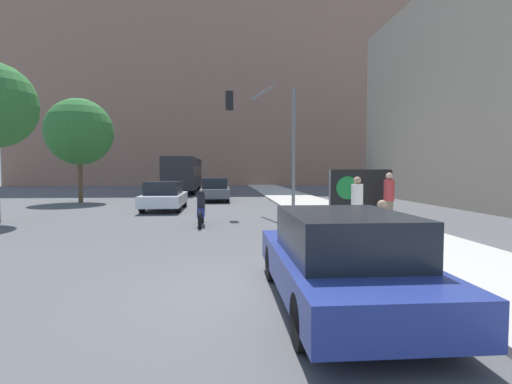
% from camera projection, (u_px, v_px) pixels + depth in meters
% --- Properties ---
extents(ground_plane, '(160.00, 160.00, 0.00)m').
position_uv_depth(ground_plane, '(278.00, 290.00, 6.66)').
color(ground_plane, '#4F4F51').
extents(sidewalk_curb, '(3.53, 90.00, 0.12)m').
position_uv_depth(sidewalk_curb, '(312.00, 206.00, 21.90)').
color(sidewalk_curb, '#B7B2A8').
rests_on(sidewalk_curb, ground_plane).
extents(building_backdrop_far, '(52.00, 12.00, 39.34)m').
position_uv_depth(building_backdrop_far, '(215.00, 44.00, 55.69)').
color(building_backdrop_far, '#936B56').
rests_on(building_backdrop_far, ground_plane).
extents(seated_protester, '(0.96, 0.77, 1.22)m').
position_uv_depth(seated_protester, '(382.00, 226.00, 8.81)').
color(seated_protester, '#474C56').
rests_on(seated_protester, sidewalk_curb).
extents(jogger_on_sidewalk, '(0.34, 0.34, 1.69)m').
position_uv_depth(jogger_on_sidewalk, '(357.00, 205.00, 11.62)').
color(jogger_on_sidewalk, black).
rests_on(jogger_on_sidewalk, sidewalk_curb).
extents(pedestrian_behind, '(0.34, 0.34, 1.80)m').
position_uv_depth(pedestrian_behind, '(389.00, 199.00, 13.11)').
color(pedestrian_behind, '#756651').
rests_on(pedestrian_behind, sidewalk_curb).
extents(protest_banner, '(2.28, 0.06, 1.91)m').
position_uv_depth(protest_banner, '(361.00, 195.00, 13.81)').
color(protest_banner, slate).
rests_on(protest_banner, sidewalk_curb).
extents(traffic_light_pole, '(3.30, 3.06, 5.72)m').
position_uv_depth(traffic_light_pole, '(270.00, 127.00, 18.50)').
color(traffic_light_pole, slate).
rests_on(traffic_light_pole, sidewalk_curb).
extents(parked_car_curbside, '(1.88, 4.54, 1.41)m').
position_uv_depth(parked_car_curbside, '(341.00, 259.00, 5.85)').
color(parked_car_curbside, navy).
rests_on(parked_car_curbside, ground_plane).
extents(car_on_road_nearest, '(1.89, 4.70, 1.45)m').
position_uv_depth(car_on_road_nearest, '(164.00, 196.00, 20.04)').
color(car_on_road_nearest, silver).
rests_on(car_on_road_nearest, ground_plane).
extents(car_on_road_midblock, '(1.82, 4.79, 1.50)m').
position_uv_depth(car_on_road_midblock, '(215.00, 189.00, 26.02)').
color(car_on_road_midblock, '#565B60').
rests_on(car_on_road_midblock, ground_plane).
extents(city_bus_on_road, '(2.49, 11.49, 3.05)m').
position_uv_depth(city_bus_on_road, '(184.00, 173.00, 35.50)').
color(city_bus_on_road, '#232328').
rests_on(city_bus_on_road, ground_plane).
extents(motorcycle_on_road, '(0.28, 2.19, 1.29)m').
position_uv_depth(motorcycle_on_road, '(201.00, 211.00, 14.41)').
color(motorcycle_on_road, navy).
rests_on(motorcycle_on_road, ground_plane).
extents(street_tree_midblock, '(4.09, 4.09, 6.43)m').
position_uv_depth(street_tree_midblock, '(79.00, 132.00, 24.66)').
color(street_tree_midblock, brown).
rests_on(street_tree_midblock, ground_plane).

